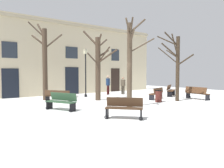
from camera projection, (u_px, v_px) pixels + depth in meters
ground_plane at (127, 104)px, 13.41m from camera, size 30.98×30.98×0.00m
building_facade at (70, 58)px, 19.58m from camera, size 19.36×0.60×6.58m
tree_near_facade at (45, 61)px, 15.29m from camera, size 2.25×1.67×5.55m
tree_right_of_center at (98, 65)px, 15.15m from camera, size 2.55×2.54×5.00m
tree_center at (130, 61)px, 12.03m from camera, size 2.05×1.27×5.13m
tree_left_of_center at (177, 65)px, 14.72m from camera, size 1.41×2.26×4.67m
streetlamp at (86, 68)px, 17.27m from camera, size 0.30×0.30×3.90m
litter_bin at (159, 96)px, 14.30m from camera, size 0.46×0.46×0.79m
bench_near_center_tree at (157, 93)px, 15.90m from camera, size 1.83×1.04×0.84m
bench_by_litter_bin at (197, 93)px, 15.77m from camera, size 0.71×1.87×0.92m
bench_near_lamp at (61, 101)px, 11.19m from camera, size 1.19×1.79×0.91m
bench_back_to_back_right at (171, 90)px, 18.07m from camera, size 1.86×1.34×0.94m
bench_back_to_back_left at (58, 96)px, 14.04m from camera, size 1.44×1.76×0.82m
bench_facing_shops at (124, 108)px, 9.09m from camera, size 1.39×1.47×0.90m
person_near_bench at (108, 84)px, 19.24m from camera, size 0.44×0.37×1.72m
person_crossing_plaza at (123, 85)px, 19.43m from camera, size 0.33×0.43×1.57m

